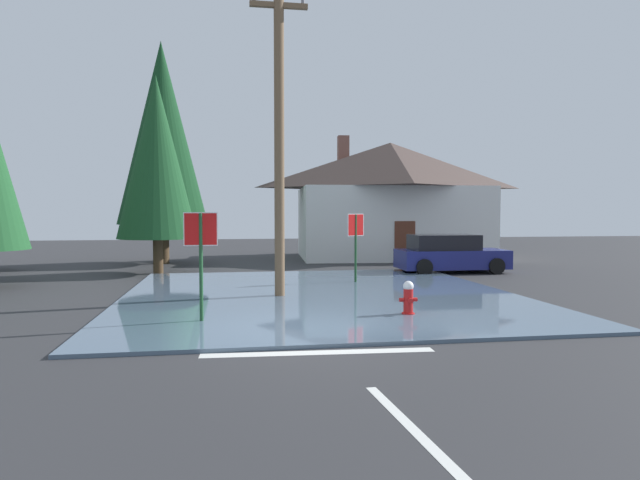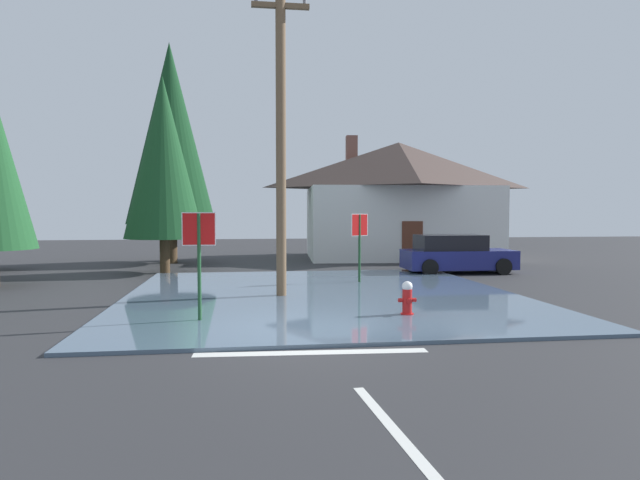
% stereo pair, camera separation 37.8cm
% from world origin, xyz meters
% --- Properties ---
extents(ground_plane, '(80.00, 80.00, 0.10)m').
position_xyz_m(ground_plane, '(0.00, 0.00, -0.05)').
color(ground_plane, '#2D2D30').
extents(flood_puddle, '(11.06, 12.31, 0.08)m').
position_xyz_m(flood_puddle, '(0.93, 4.79, 0.04)').
color(flood_puddle, '#4C6075').
rests_on(flood_puddle, ground).
extents(lane_stop_bar, '(4.05, 0.51, 0.01)m').
position_xyz_m(lane_stop_bar, '(-0.16, -1.63, 0.00)').
color(lane_stop_bar, silver).
rests_on(lane_stop_bar, ground).
extents(lane_center_stripe, '(0.37, 3.96, 0.01)m').
position_xyz_m(lane_center_stripe, '(0.36, -5.61, 0.00)').
color(lane_center_stripe, silver).
rests_on(lane_center_stripe, ground).
extents(stop_sign_near, '(0.72, 0.08, 2.42)m').
position_xyz_m(stop_sign_near, '(-2.25, 1.19, 1.73)').
color(stop_sign_near, '#1E4C28').
rests_on(stop_sign_near, ground).
extents(fire_hydrant, '(0.42, 0.36, 0.84)m').
position_xyz_m(fire_hydrant, '(2.41, 1.24, 0.41)').
color(fire_hydrant, red).
rests_on(fire_hydrant, ground).
extents(utility_pole, '(1.60, 0.28, 8.70)m').
position_xyz_m(utility_pole, '(-0.25, 4.57, 4.53)').
color(utility_pole, brown).
rests_on(utility_pole, ground).
extents(stop_sign_far, '(0.64, 0.42, 2.37)m').
position_xyz_m(stop_sign_far, '(2.56, 7.24, 1.70)').
color(stop_sign_far, '#1E4C28').
rests_on(stop_sign_far, ground).
extents(house, '(10.70, 7.74, 6.62)m').
position_xyz_m(house, '(6.91, 17.85, 3.19)').
color(house, silver).
rests_on(house, ground).
extents(parked_car, '(4.35, 2.11, 1.53)m').
position_xyz_m(parked_car, '(7.11, 10.16, 0.73)').
color(parked_car, navy).
rests_on(parked_car, ground).
extents(pine_tree_mid_left, '(3.10, 3.10, 7.76)m').
position_xyz_m(pine_tree_mid_left, '(-4.40, 11.61, 4.56)').
color(pine_tree_mid_left, '#4C3823').
rests_on(pine_tree_mid_left, ground).
extents(pine_tree_far_center, '(4.15, 4.15, 10.38)m').
position_xyz_m(pine_tree_far_center, '(-4.68, 16.07, 6.11)').
color(pine_tree_far_center, '#4C3823').
rests_on(pine_tree_far_center, ground).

